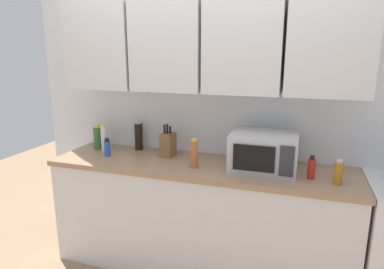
{
  "coord_description": "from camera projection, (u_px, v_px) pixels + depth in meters",
  "views": [
    {
      "loc": [
        0.73,
        -2.71,
        1.75
      ],
      "look_at": [
        -0.08,
        -0.25,
        1.12
      ],
      "focal_mm": 31.46,
      "sensor_mm": 36.0,
      "label": 1
    }
  ],
  "objects": [
    {
      "name": "bottle_blue_cleaner",
      "position": [
        107.0,
        148.0,
        2.83
      ],
      "size": [
        0.05,
        0.05,
        0.16
      ],
      "color": "#2D56B7",
      "rests_on": "counter_run"
    },
    {
      "name": "microwave",
      "position": [
        264.0,
        152.0,
        2.48
      ],
      "size": [
        0.48,
        0.37,
        0.28
      ],
      "color": "#B7B7BC",
      "rests_on": "counter_run"
    },
    {
      "name": "bottle_soy_dark",
      "position": [
        139.0,
        136.0,
        3.01
      ],
      "size": [
        0.07,
        0.07,
        0.25
      ],
      "color": "black",
      "rests_on": "counter_run"
    },
    {
      "name": "bottle_white_jar",
      "position": [
        104.0,
        138.0,
        2.97
      ],
      "size": [
        0.06,
        0.06,
        0.24
      ],
      "color": "white",
      "rests_on": "counter_run"
    },
    {
      "name": "knife_block",
      "position": [
        168.0,
        144.0,
        2.81
      ],
      "size": [
        0.12,
        0.13,
        0.28
      ],
      "color": "brown",
      "rests_on": "counter_run"
    },
    {
      "name": "wall_back_with_cabinets",
      "position": [
        208.0,
        75.0,
        2.7
      ],
      "size": [
        3.26,
        0.38,
        2.6
      ],
      "color": "white",
      "rests_on": "ground_plane"
    },
    {
      "name": "counter_run",
      "position": [
        199.0,
        216.0,
        2.75
      ],
      "size": [
        2.39,
        0.63,
        0.9
      ],
      "color": "silver",
      "rests_on": "ground_plane"
    },
    {
      "name": "bottle_green_oil",
      "position": [
        98.0,
        137.0,
        3.04
      ],
      "size": [
        0.07,
        0.07,
        0.22
      ],
      "color": "#386B2D",
      "rests_on": "counter_run"
    },
    {
      "name": "bottle_spice_jar",
      "position": [
        194.0,
        154.0,
        2.54
      ],
      "size": [
        0.06,
        0.06,
        0.22
      ],
      "color": "#BC6638",
      "rests_on": "counter_run"
    },
    {
      "name": "bottle_red_sauce",
      "position": [
        311.0,
        168.0,
        2.32
      ],
      "size": [
        0.05,
        0.05,
        0.17
      ],
      "color": "red",
      "rests_on": "counter_run"
    },
    {
      "name": "bottle_amber_vinegar",
      "position": [
        338.0,
        173.0,
        2.22
      ],
      "size": [
        0.06,
        0.06,
        0.17
      ],
      "color": "#AD701E",
      "rests_on": "counter_run"
    }
  ]
}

